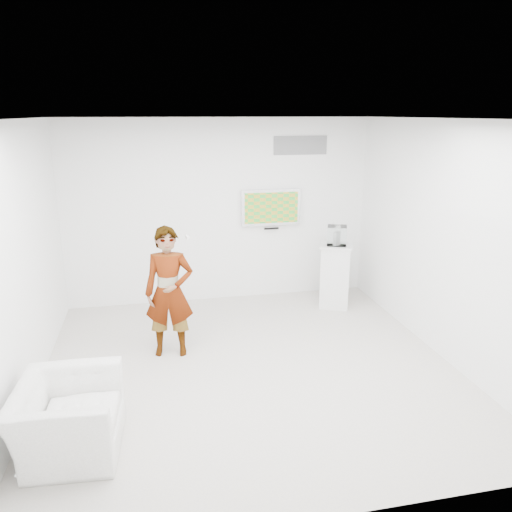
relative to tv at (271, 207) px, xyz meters
name	(u,v)px	position (x,y,z in m)	size (l,w,h in m)	color
room	(250,252)	(-0.85, -2.45, -0.05)	(5.01, 5.01, 3.00)	beige
tv	(271,207)	(0.00, 0.00, 0.00)	(1.00, 0.08, 0.60)	silver
logo_decal	(300,145)	(0.50, 0.04, 1.00)	(0.90, 0.02, 0.30)	slate
person	(169,292)	(-1.78, -1.85, -0.70)	(0.62, 0.41, 1.71)	white
armchair	(68,417)	(-2.81, -3.64, -1.21)	(1.04, 0.91, 0.68)	white
pedestal	(335,276)	(0.91, -0.70, -1.03)	(0.50, 0.50, 1.04)	silver
floor_uplight	(325,286)	(0.96, -0.11, -1.42)	(0.16, 0.16, 0.26)	white
vitrine	(337,235)	(0.91, -0.70, -0.36)	(0.30, 0.30, 0.30)	silver
console	(337,238)	(0.91, -0.70, -0.40)	(0.05, 0.17, 0.23)	silver
wii_remote	(187,237)	(-1.52, -1.74, -0.01)	(0.03, 0.13, 0.03)	silver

